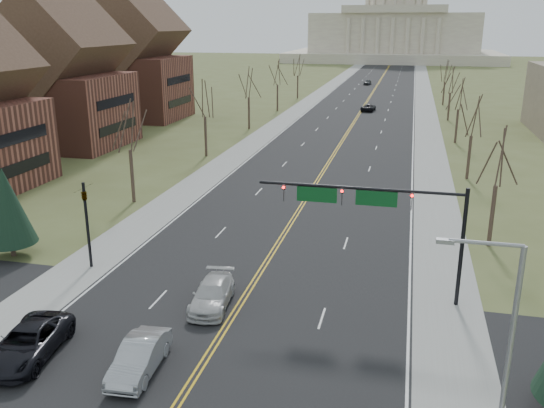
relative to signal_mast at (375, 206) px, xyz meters
The scene contains 29 objects.
road 96.96m from the signal_mast, 94.41° to the left, with size 20.00×380.00×0.01m, color black.
cross_road 12.03m from the signal_mast, 134.80° to the right, with size 120.00×14.00×0.01m, color black.
sidewalk_left 98.61m from the signal_mast, 101.39° to the left, with size 4.00×380.00×0.03m, color gray.
sidewalk_right 96.78m from the signal_mast, 87.30° to the left, with size 4.00×380.00×0.03m, color gray.
center_line 96.96m from the signal_mast, 94.41° to the left, with size 0.42×380.00×0.01m, color gold.
edge_line_left 98.20m from the signal_mast, 100.13° to the left, with size 0.15×380.00×0.01m, color silver.
edge_line_right 96.70m from the signal_mast, 88.60° to the left, with size 0.15×380.00×0.01m, color silver.
capitol 236.68m from the signal_mast, 91.80° to the left, with size 90.00×60.00×50.00m.
signal_mast is the anchor object (origin of this frame).
signal_left 19.06m from the signal_mast, behind, with size 0.32×0.36×6.00m.
street_light 14.51m from the signal_mast, 68.59° to the right, with size 2.90×0.25×9.07m.
tree_r_0 13.26m from the signal_mast, 52.51° to the left, with size 3.74×3.74×8.50m.
tree_l_0 27.17m from the signal_mast, 147.71° to the left, with size 3.96×3.96×9.00m.
tree_r_1 31.56m from the signal_mast, 75.21° to the left, with size 3.74×3.74×8.50m.
tree_l_1 41.45m from the signal_mast, 123.63° to the left, with size 3.96×3.96×9.00m.
tree_r_2 51.15m from the signal_mast, 80.94° to the left, with size 3.74×3.74×8.50m.
tree_l_2 59.15m from the signal_mast, 112.83° to the left, with size 3.96×3.96×9.00m.
tree_r_3 70.96m from the signal_mast, 83.48° to the left, with size 3.74×3.74×8.50m.
tree_l_3 77.96m from the signal_mast, 107.12° to the left, with size 3.96×3.96×9.00m.
tree_r_4 90.86m from the signal_mast, 84.91° to the left, with size 3.74×3.74×8.50m.
tree_l_4 97.25m from the signal_mast, 103.65° to the left, with size 3.96×3.96×9.00m.
conifer_l 25.53m from the signal_mast, behind, with size 3.64×3.64×6.50m.
bldg_left_mid 56.81m from the signal_mast, 139.96° to the left, with size 15.10×14.28×20.75m.
bldg_left_far 75.76m from the signal_mast, 126.91° to the left, with size 17.10×14.28×23.25m.
car_sb_inner_lead 15.54m from the signal_mast, 133.46° to the right, with size 1.66×4.77×1.57m, color #9FA2A7.
car_sb_outer_lead 20.01m from the signal_mast, 146.08° to the right, with size 2.67×5.78×1.61m, color black.
car_sb_inner_second 10.86m from the signal_mast, 158.68° to the right, with size 2.08×5.11×1.48m, color #B8B8B8.
car_far_nb 78.95m from the signal_mast, 94.45° to the left, with size 2.26×4.91×1.36m, color black.
car_far_sb 128.16m from the signal_mast, 94.52° to the left, with size 1.66×4.12×1.40m, color #424548.
Camera 1 is at (9.03, -18.99, 15.98)m, focal length 38.00 mm.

